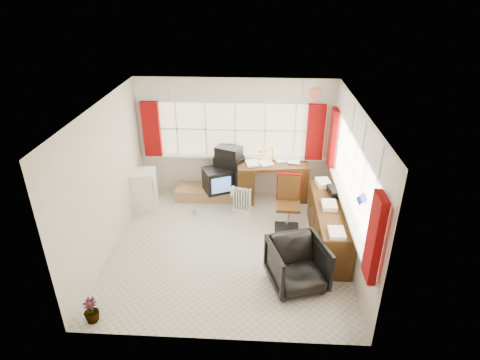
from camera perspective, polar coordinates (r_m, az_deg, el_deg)
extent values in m
plane|color=beige|center=(7.11, -1.68, -9.49)|extent=(4.00, 4.00, 0.00)
plane|color=beige|center=(8.27, -0.64, 5.88)|extent=(4.00, 0.00, 4.00)
plane|color=beige|center=(4.77, -3.91, -11.62)|extent=(4.00, 0.00, 4.00)
plane|color=beige|center=(6.90, -18.60, -0.05)|extent=(0.00, 4.00, 4.00)
plane|color=beige|center=(6.59, 15.78, -0.94)|extent=(0.00, 4.00, 4.00)
plane|color=white|center=(5.97, -2.00, 10.20)|extent=(4.00, 4.00, 0.00)
plane|color=beige|center=(8.18, -0.66, 7.14)|extent=(3.60, 0.00, 3.60)
cube|color=white|center=(8.35, -0.66, 3.30)|extent=(3.70, 0.12, 0.05)
cube|color=white|center=(8.33, -8.99, 7.19)|extent=(0.03, 0.02, 1.10)
cube|color=white|center=(8.23, -4.87, 7.17)|extent=(0.03, 0.02, 1.10)
cube|color=white|center=(8.17, -0.66, 7.12)|extent=(0.03, 0.02, 1.10)
cube|color=white|center=(8.15, 3.58, 7.02)|extent=(0.03, 0.02, 1.10)
cube|color=white|center=(8.18, 7.82, 6.89)|extent=(0.03, 0.02, 1.10)
plane|color=beige|center=(6.50, 15.82, 0.63)|extent=(0.00, 3.60, 3.60)
cube|color=white|center=(6.76, 14.88, -3.78)|extent=(0.12, 3.70, 0.05)
cube|color=white|center=(5.47, 18.09, -4.94)|extent=(0.02, 0.03, 1.10)
cube|color=white|center=(5.98, 16.81, -1.92)|extent=(0.02, 0.03, 1.10)
cube|color=white|center=(6.50, 15.74, 0.63)|extent=(0.02, 0.03, 1.10)
cube|color=white|center=(7.03, 14.82, 2.79)|extent=(0.02, 0.03, 1.10)
cube|color=white|center=(7.57, 14.03, 4.65)|extent=(0.02, 0.03, 1.10)
cube|color=#8D0B07|center=(8.38, -12.46, 7.04)|extent=(0.35, 0.10, 1.15)
cube|color=#8D0B07|center=(8.15, 10.67, 6.65)|extent=(0.35, 0.10, 1.15)
cube|color=#8D0B07|center=(7.92, 13.07, 5.80)|extent=(0.10, 0.35, 1.15)
cube|color=#8D0B07|center=(5.05, 18.61, -7.86)|extent=(0.10, 0.35, 1.15)
cube|color=silver|center=(7.92, -0.70, 12.54)|extent=(3.95, 0.08, 0.48)
cube|color=silver|center=(6.19, 16.56, 7.28)|extent=(0.08, 3.95, 0.48)
cube|color=#512D13|center=(8.24, 4.56, 2.32)|extent=(1.52, 0.89, 0.07)
cube|color=#512D13|center=(8.36, 0.71, -0.37)|extent=(0.41, 0.68, 0.76)
cube|color=#512D13|center=(8.52, 8.15, -0.13)|extent=(0.41, 0.68, 0.76)
cube|color=white|center=(8.23, 4.57, 2.59)|extent=(0.28, 0.36, 0.02)
cube|color=white|center=(8.22, 4.58, 2.62)|extent=(0.28, 0.36, 0.02)
cube|color=white|center=(8.22, 4.58, 2.65)|extent=(0.28, 0.36, 0.02)
cube|color=white|center=(8.22, 4.58, 2.67)|extent=(0.28, 0.36, 0.02)
cube|color=white|center=(8.22, 4.58, 2.70)|extent=(0.28, 0.36, 0.02)
cylinder|color=#F7B50A|center=(8.17, 4.55, 2.42)|extent=(0.09, 0.09, 0.02)
cylinder|color=#F7B50A|center=(8.11, 4.59, 3.51)|extent=(0.02, 0.02, 0.34)
cone|color=#F7B50A|center=(8.05, 4.63, 4.39)|extent=(0.15, 0.14, 0.14)
cube|color=black|center=(7.57, 6.63, -6.94)|extent=(0.46, 0.46, 0.04)
cylinder|color=silver|center=(7.45, 6.73, -5.42)|extent=(0.06, 0.06, 0.51)
cube|color=#512D13|center=(7.31, 6.83, -3.72)|extent=(0.45, 0.43, 0.06)
cube|color=#512D13|center=(7.37, 6.92, -1.00)|extent=(0.40, 0.06, 0.49)
cube|color=#8D0B07|center=(7.36, 6.93, -0.87)|extent=(0.44, 0.07, 0.51)
imported|color=black|center=(6.18, 8.16, -11.82)|extent=(1.01, 1.03, 0.75)
cube|color=white|center=(8.06, 0.30, -4.34)|extent=(0.38, 0.22, 0.07)
cube|color=white|center=(7.97, -0.79, -2.54)|extent=(0.05, 0.11, 0.46)
cube|color=white|center=(7.95, -0.43, -2.59)|extent=(0.05, 0.11, 0.46)
cube|color=white|center=(7.94, -0.06, -2.64)|extent=(0.05, 0.11, 0.46)
cube|color=white|center=(7.92, 0.30, -2.70)|extent=(0.05, 0.11, 0.46)
cube|color=white|center=(7.91, 0.67, -2.75)|extent=(0.05, 0.11, 0.46)
cube|color=white|center=(7.90, 1.04, -2.81)|extent=(0.05, 0.11, 0.46)
cube|color=white|center=(7.89, 1.41, -2.86)|extent=(0.05, 0.11, 0.46)
cube|color=#512D13|center=(7.14, 12.48, -6.36)|extent=(0.50, 2.00, 0.75)
cube|color=white|center=(6.25, 13.60, -7.10)|extent=(0.24, 0.32, 0.10)
cube|color=white|center=(6.92, 12.58, -3.41)|extent=(0.24, 0.32, 0.10)
cube|color=white|center=(7.61, 11.74, -0.37)|extent=(0.24, 0.32, 0.10)
cube|color=black|center=(7.34, 13.68, -1.54)|extent=(0.34, 0.41, 0.12)
cube|color=#AB8355|center=(8.54, -4.42, -1.80)|extent=(1.40, 0.50, 0.25)
cube|color=black|center=(8.25, -3.23, 0.01)|extent=(0.68, 0.66, 0.48)
cube|color=#4B79D6|center=(8.04, -2.67, -0.74)|extent=(0.37, 0.19, 0.33)
cube|color=black|center=(8.45, -1.54, -0.16)|extent=(0.77, 0.65, 0.24)
cube|color=black|center=(8.35, -1.56, 1.29)|extent=(0.71, 0.61, 0.23)
cube|color=black|center=(8.25, -1.57, 2.70)|extent=(0.65, 0.56, 0.22)
cube|color=black|center=(8.17, -1.59, 4.07)|extent=(0.59, 0.52, 0.21)
cube|color=white|center=(8.30, -13.44, -1.27)|extent=(0.53, 0.53, 0.79)
cube|color=silver|center=(8.01, -12.20, -1.26)|extent=(0.02, 0.02, 0.42)
imported|color=white|center=(8.40, -1.19, -1.96)|extent=(0.13, 0.13, 0.32)
imported|color=#80BFB7|center=(7.99, -6.39, -4.29)|extent=(0.10, 0.11, 0.19)
imported|color=black|center=(6.05, -20.44, -16.98)|extent=(0.28, 0.28, 0.38)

